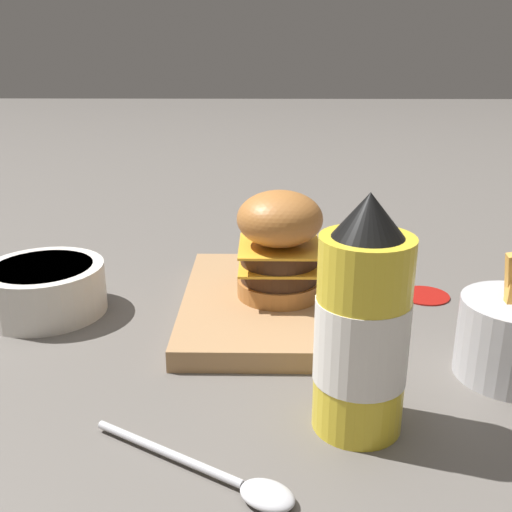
% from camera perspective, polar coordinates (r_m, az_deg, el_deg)
% --- Properties ---
extents(ground_plane, '(6.00, 6.00, 0.00)m').
position_cam_1_polar(ground_plane, '(0.76, 2.13, -4.90)').
color(ground_plane, '#5B5651').
extents(serving_board, '(0.30, 0.18, 0.02)m').
position_cam_1_polar(serving_board, '(0.75, 0.00, -4.49)').
color(serving_board, '#A37A51').
rests_on(serving_board, ground_plane).
extents(burger, '(0.10, 0.10, 0.13)m').
position_cam_1_polar(burger, '(0.72, 2.12, 1.18)').
color(burger, '#AD6B33').
rests_on(burger, serving_board).
extents(ketchup_bottle, '(0.08, 0.08, 0.21)m').
position_cam_1_polar(ketchup_bottle, '(0.51, 10.05, -6.81)').
color(ketchup_bottle, yellow).
rests_on(ketchup_bottle, ground_plane).
extents(side_bowl, '(0.15, 0.15, 0.06)m').
position_cam_1_polar(side_bowl, '(0.78, -19.48, -2.86)').
color(side_bowl, silver).
rests_on(side_bowl, ground_plane).
extents(spoon, '(0.11, 0.17, 0.01)m').
position_cam_1_polar(spoon, '(0.48, -2.11, -20.63)').
color(spoon, silver).
rests_on(spoon, ground_plane).
extents(ketchup_puddle, '(0.06, 0.06, 0.00)m').
position_cam_1_polar(ketchup_puddle, '(0.82, 15.78, -3.59)').
color(ketchup_puddle, '#9E140F').
rests_on(ketchup_puddle, ground_plane).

